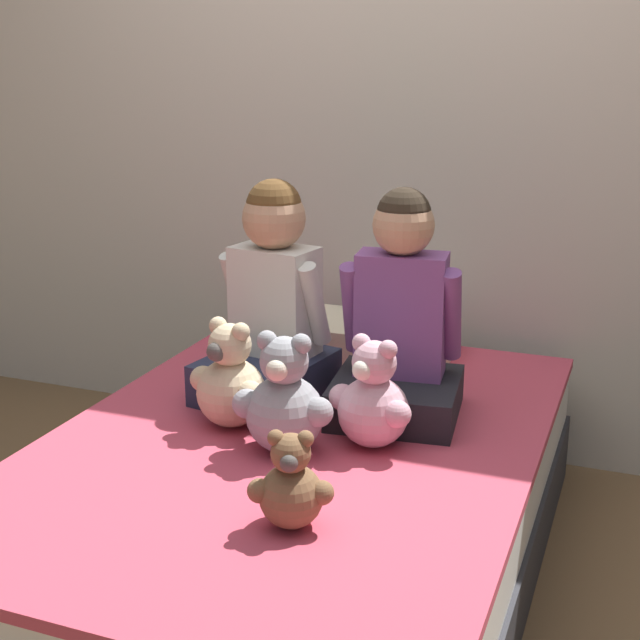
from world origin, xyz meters
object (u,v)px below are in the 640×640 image
(teddy_bear_at_foot_of_bed, at_px, (291,487))
(teddy_bear_between_children, at_px, (284,402))
(bed, at_px, (296,509))
(child_on_left, at_px, (271,306))
(child_on_right, at_px, (400,324))
(teddy_bear_held_by_left_child, at_px, (230,382))
(pillow_at_headboard, at_px, (378,338))
(teddy_bear_held_by_right_child, at_px, (373,401))

(teddy_bear_at_foot_of_bed, bearing_deg, teddy_bear_between_children, 98.16)
(bed, distance_m, teddy_bear_at_foot_of_bed, 0.58)
(child_on_left, bearing_deg, child_on_right, 9.43)
(teddy_bear_held_by_left_child, height_order, pillow_at_headboard, teddy_bear_held_by_left_child)
(bed, xyz_separation_m, teddy_bear_between_children, (0.01, -0.09, 0.36))
(bed, xyz_separation_m, teddy_bear_held_by_right_child, (0.22, 0.02, 0.35))
(bed, height_order, teddy_bear_at_foot_of_bed, teddy_bear_at_foot_of_bed)
(teddy_bear_held_by_right_child, bearing_deg, child_on_left, 166.93)
(teddy_bear_held_by_right_child, distance_m, teddy_bear_between_children, 0.24)
(bed, height_order, child_on_left, child_on_left)
(bed, distance_m, child_on_right, 0.60)
(child_on_left, distance_m, teddy_bear_held_by_left_child, 0.31)
(teddy_bear_held_by_right_child, relative_size, teddy_bear_between_children, 0.93)
(teddy_bear_held_by_left_child, bearing_deg, teddy_bear_at_foot_of_bed, -31.96)
(teddy_bear_held_by_left_child, distance_m, teddy_bear_held_by_right_child, 0.41)
(child_on_right, bearing_deg, teddy_bear_between_children, -125.65)
(child_on_left, relative_size, pillow_at_headboard, 1.27)
(child_on_right, xyz_separation_m, teddy_bear_held_by_left_child, (-0.41, -0.27, -0.14))
(teddy_bear_held_by_right_child, xyz_separation_m, teddy_bear_between_children, (-0.21, -0.12, 0.01))
(child_on_left, xyz_separation_m, child_on_right, (0.40, -0.00, -0.01))
(child_on_right, bearing_deg, teddy_bear_held_by_right_child, -96.09)
(child_on_left, height_order, teddy_bear_between_children, child_on_left)
(bed, distance_m, teddy_bear_held_by_right_child, 0.41)
(teddy_bear_at_foot_of_bed, bearing_deg, bed, 94.43)
(bed, xyz_separation_m, child_on_right, (0.21, 0.27, 0.49))
(teddy_bear_between_children, bearing_deg, bed, 92.09)
(child_on_left, relative_size, child_on_right, 1.00)
(teddy_bear_between_children, bearing_deg, child_on_right, 57.15)
(teddy_bear_between_children, distance_m, teddy_bear_at_foot_of_bed, 0.39)
(teddy_bear_held_by_left_child, height_order, teddy_bear_between_children, teddy_bear_between_children)
(child_on_left, bearing_deg, teddy_bear_held_by_right_child, -22.23)
(teddy_bear_at_foot_of_bed, xyz_separation_m, pillow_at_headboard, (-0.18, 1.20, -0.04))
(child_on_right, bearing_deg, teddy_bear_held_by_left_child, -153.70)
(child_on_right, distance_m, teddy_bear_held_by_left_child, 0.51)
(child_on_left, relative_size, teddy_bear_held_by_right_child, 2.16)
(bed, distance_m, pillow_at_headboard, 0.80)
(bed, bearing_deg, teddy_bear_between_children, -83.90)
(child_on_left, bearing_deg, pillow_at_headboard, 78.00)
(child_on_right, xyz_separation_m, teddy_bear_held_by_right_child, (0.00, -0.25, -0.14))
(bed, relative_size, teddy_bear_held_by_left_child, 6.06)
(teddy_bear_held_by_left_child, distance_m, teddy_bear_at_foot_of_bed, 0.59)
(child_on_right, distance_m, teddy_bear_between_children, 0.44)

